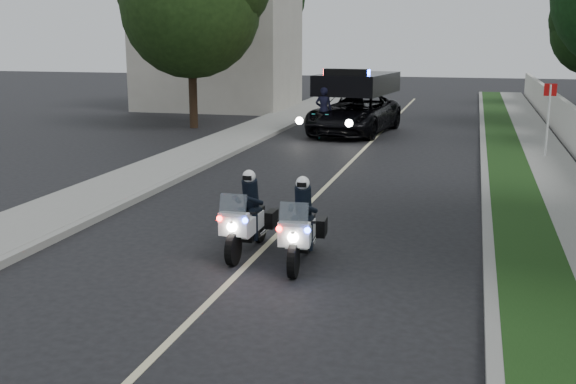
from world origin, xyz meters
name	(u,v)px	position (x,y,z in m)	size (l,w,h in m)	color
ground	(236,276)	(0.00, 0.00, 0.00)	(120.00, 120.00, 0.00)	black
curb_right	(485,173)	(4.10, 10.00, 0.07)	(0.20, 60.00, 0.15)	gray
grass_verge	(510,174)	(4.80, 10.00, 0.08)	(1.20, 60.00, 0.16)	#193814
sidewalk_right	(558,176)	(6.10, 10.00, 0.08)	(1.40, 60.00, 0.16)	gray
curb_left	(217,160)	(-4.10, 10.00, 0.07)	(0.20, 60.00, 0.15)	gray
sidewalk_left	(185,158)	(-5.20, 10.00, 0.08)	(2.00, 60.00, 0.16)	gray
building_far	(218,44)	(-10.00, 26.00, 3.50)	(8.00, 6.00, 7.00)	#A8A396
lane_marking	(344,168)	(0.00, 10.00, 0.00)	(0.12, 50.00, 0.01)	#BFB78C
police_moto_left	(248,252)	(-0.22, 1.29, 0.00)	(0.63, 1.81, 1.54)	silver
police_moto_right	(301,263)	(0.89, 0.93, 0.00)	(0.64, 1.82, 1.55)	silver
police_suv	(354,133)	(-1.04, 17.80, 0.00)	(2.73, 5.90, 2.87)	black
bicycle	(323,138)	(-1.97, 16.18, 0.00)	(0.67, 1.92, 1.01)	black
cyclist	(323,138)	(-1.97, 16.18, 0.00)	(0.65, 0.43, 1.79)	black
sign_post	(545,161)	(6.00, 12.99, 0.00)	(0.40, 0.40, 2.55)	#B40C0D
tree_left_near	(194,128)	(-8.11, 17.77, 0.00)	(5.94, 5.94, 9.90)	#1D3812
tree_left_far	(248,103)	(-9.55, 29.73, 0.00)	(5.93, 5.93, 9.89)	black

